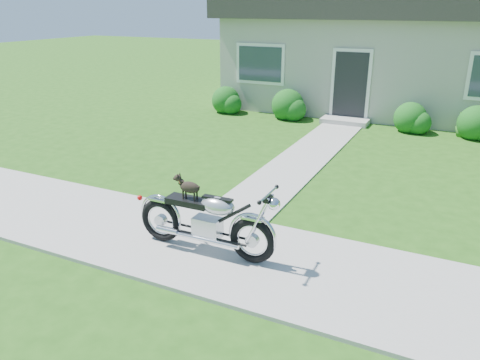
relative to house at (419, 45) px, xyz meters
name	(u,v)px	position (x,y,z in m)	size (l,w,h in m)	color
ground	(296,269)	(0.00, -11.99, -2.16)	(80.00, 80.00, 0.00)	#235114
sidewalk	(296,268)	(0.00, -11.99, -2.14)	(24.00, 2.20, 0.04)	#9E9B93
walkway	(307,155)	(-1.50, -6.99, -2.14)	(1.20, 8.00, 0.03)	#9E9B93
house	(419,45)	(0.00, 0.00, 0.00)	(12.60, 7.03, 4.50)	#B3ACA2
shrub_row	(413,117)	(0.45, -3.49, -1.72)	(11.51, 1.19, 1.19)	#165617
potted_plant_left	(279,107)	(-3.63, -3.44, -1.81)	(0.62, 0.54, 0.69)	#17581C
potted_plant_right	(463,125)	(1.77, -3.44, -1.82)	(0.38, 0.38, 0.67)	#286A1D
motorcycle_with_dog	(207,220)	(-1.29, -12.16, -1.62)	(2.22, 0.60, 1.12)	black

